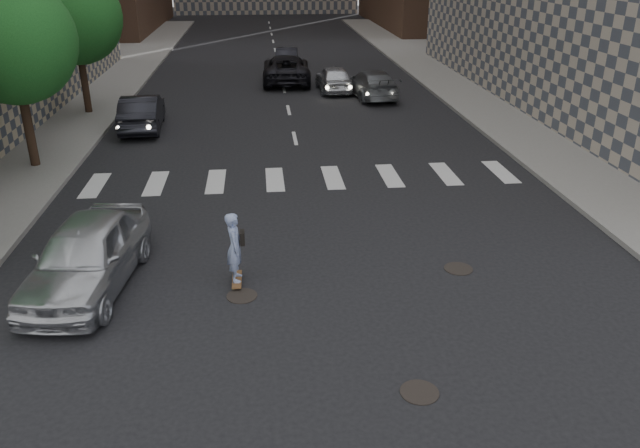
{
  "coord_description": "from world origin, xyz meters",
  "views": [
    {
      "loc": [
        -1.44,
        -11.21,
        7.23
      ],
      "look_at": [
        -0.12,
        2.15,
        1.3
      ],
      "focal_mm": 35.0,
      "sensor_mm": 36.0,
      "label": 1
    }
  ],
  "objects_px": {
    "tree_c": "(76,12)",
    "traffic_car_c": "(286,69)",
    "traffic_car_d": "(334,78)",
    "traffic_car_e": "(287,57)",
    "tree_b": "(14,34)",
    "skateboarder": "(235,247)",
    "traffic_car_a": "(142,112)",
    "traffic_car_b": "(372,84)",
    "silver_sedan": "(87,255)"
  },
  "relations": [
    {
      "from": "traffic_car_b",
      "to": "traffic_car_d",
      "type": "bearing_deg",
      "value": -48.82
    },
    {
      "from": "tree_b",
      "to": "tree_c",
      "type": "distance_m",
      "value": 8.0
    },
    {
      "from": "traffic_car_d",
      "to": "traffic_car_e",
      "type": "height_order",
      "value": "traffic_car_d"
    },
    {
      "from": "silver_sedan",
      "to": "traffic_car_a",
      "type": "bearing_deg",
      "value": 101.32
    },
    {
      "from": "traffic_car_d",
      "to": "traffic_car_e",
      "type": "distance_m",
      "value": 8.35
    },
    {
      "from": "traffic_car_b",
      "to": "skateboarder",
      "type": "bearing_deg",
      "value": 66.19
    },
    {
      "from": "tree_b",
      "to": "skateboarder",
      "type": "relative_size",
      "value": 3.71
    },
    {
      "from": "traffic_car_e",
      "to": "tree_b",
      "type": "bearing_deg",
      "value": 67.94
    },
    {
      "from": "tree_b",
      "to": "traffic_car_d",
      "type": "distance_m",
      "value": 17.6
    },
    {
      "from": "tree_c",
      "to": "traffic_car_c",
      "type": "distance_m",
      "value": 12.42
    },
    {
      "from": "traffic_car_c",
      "to": "traffic_car_e",
      "type": "height_order",
      "value": "traffic_car_c"
    },
    {
      "from": "traffic_car_d",
      "to": "traffic_car_b",
      "type": "bearing_deg",
      "value": 134.18
    },
    {
      "from": "traffic_car_e",
      "to": "silver_sedan",
      "type": "bearing_deg",
      "value": 82.69
    },
    {
      "from": "tree_b",
      "to": "traffic_car_e",
      "type": "relative_size",
      "value": 1.64
    },
    {
      "from": "traffic_car_d",
      "to": "traffic_car_c",
      "type": "bearing_deg",
      "value": -48.95
    },
    {
      "from": "traffic_car_b",
      "to": "traffic_car_a",
      "type": "bearing_deg",
      "value": 20.81
    },
    {
      "from": "tree_b",
      "to": "traffic_car_a",
      "type": "relative_size",
      "value": 1.44
    },
    {
      "from": "tree_c",
      "to": "traffic_car_e",
      "type": "xyz_separation_m",
      "value": [
        10.01,
        12.14,
        -3.98
      ]
    },
    {
      "from": "traffic_car_d",
      "to": "tree_b",
      "type": "bearing_deg",
      "value": 42.75
    },
    {
      "from": "skateboarder",
      "to": "traffic_car_a",
      "type": "xyz_separation_m",
      "value": [
        -4.38,
        14.25,
        -0.18
      ]
    },
    {
      "from": "tree_c",
      "to": "traffic_car_e",
      "type": "bearing_deg",
      "value": 50.48
    },
    {
      "from": "traffic_car_c",
      "to": "silver_sedan",
      "type": "bearing_deg",
      "value": 78.61
    },
    {
      "from": "traffic_car_a",
      "to": "traffic_car_e",
      "type": "relative_size",
      "value": 1.14
    },
    {
      "from": "tree_c",
      "to": "traffic_car_b",
      "type": "xyz_separation_m",
      "value": [
        14.02,
        2.32,
        -3.93
      ]
    },
    {
      "from": "traffic_car_c",
      "to": "traffic_car_b",
      "type": "bearing_deg",
      "value": 136.48
    },
    {
      "from": "tree_c",
      "to": "traffic_car_c",
      "type": "height_order",
      "value": "tree_c"
    },
    {
      "from": "traffic_car_d",
      "to": "traffic_car_e",
      "type": "relative_size",
      "value": 1.04
    },
    {
      "from": "traffic_car_e",
      "to": "tree_c",
      "type": "bearing_deg",
      "value": 54.86
    },
    {
      "from": "traffic_car_b",
      "to": "traffic_car_c",
      "type": "relative_size",
      "value": 0.85
    },
    {
      "from": "traffic_car_b",
      "to": "traffic_car_e",
      "type": "relative_size",
      "value": 1.22
    },
    {
      "from": "tree_c",
      "to": "skateboarder",
      "type": "relative_size",
      "value": 3.71
    },
    {
      "from": "tree_c",
      "to": "traffic_car_d",
      "type": "distance_m",
      "value": 13.44
    },
    {
      "from": "silver_sedan",
      "to": "traffic_car_d",
      "type": "bearing_deg",
      "value": 76.05
    },
    {
      "from": "tree_b",
      "to": "traffic_car_b",
      "type": "xyz_separation_m",
      "value": [
        14.02,
        10.32,
        -3.93
      ]
    },
    {
      "from": "tree_c",
      "to": "silver_sedan",
      "type": "distance_m",
      "value": 18.0
    },
    {
      "from": "skateboarder",
      "to": "traffic_car_a",
      "type": "distance_m",
      "value": 14.91
    },
    {
      "from": "skateboarder",
      "to": "silver_sedan",
      "type": "height_order",
      "value": "skateboarder"
    },
    {
      "from": "skateboarder",
      "to": "traffic_car_d",
      "type": "xyz_separation_m",
      "value": [
        4.85,
        21.36,
        -0.22
      ]
    },
    {
      "from": "tree_b",
      "to": "traffic_car_d",
      "type": "bearing_deg",
      "value": 44.74
    },
    {
      "from": "tree_b",
      "to": "skateboarder",
      "type": "height_order",
      "value": "tree_b"
    },
    {
      "from": "skateboarder",
      "to": "traffic_car_b",
      "type": "distance_m",
      "value": 20.71
    },
    {
      "from": "silver_sedan",
      "to": "traffic_car_b",
      "type": "relative_size",
      "value": 0.98
    },
    {
      "from": "tree_c",
      "to": "skateboarder",
      "type": "height_order",
      "value": "tree_c"
    },
    {
      "from": "skateboarder",
      "to": "traffic_car_b",
      "type": "xyz_separation_m",
      "value": [
        6.68,
        19.6,
        -0.22
      ]
    },
    {
      "from": "silver_sedan",
      "to": "traffic_car_c",
      "type": "distance_m",
      "value": 24.55
    },
    {
      "from": "traffic_car_a",
      "to": "silver_sedan",
      "type": "bearing_deg",
      "value": 90.79
    },
    {
      "from": "skateboarder",
      "to": "traffic_car_a",
      "type": "height_order",
      "value": "skateboarder"
    },
    {
      "from": "traffic_car_c",
      "to": "tree_b",
      "type": "bearing_deg",
      "value": 58.79
    },
    {
      "from": "tree_b",
      "to": "traffic_car_e",
      "type": "height_order",
      "value": "tree_b"
    },
    {
      "from": "tree_c",
      "to": "traffic_car_e",
      "type": "distance_m",
      "value": 16.23
    }
  ]
}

